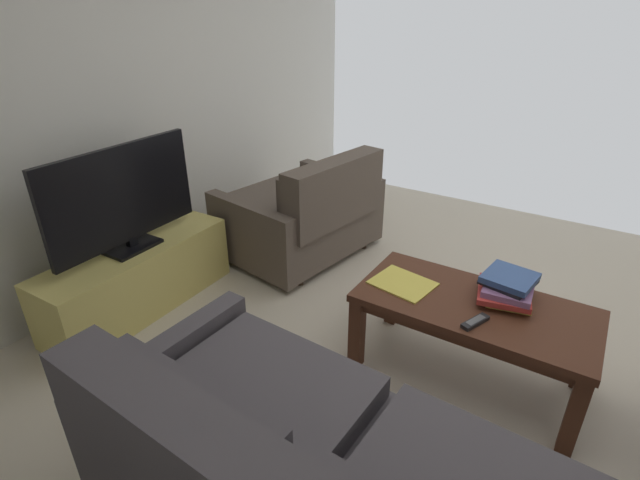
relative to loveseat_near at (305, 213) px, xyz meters
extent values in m
cube|color=beige|center=(-1.51, 0.60, -0.35)|extent=(4.80, 4.84, 0.01)
cube|color=silver|center=(0.89, 0.60, 0.97)|extent=(0.12, 4.84, 2.64)
cylinder|color=black|center=(-0.71, 1.49, -0.32)|extent=(0.05, 0.05, 0.06)
cube|color=#4C474C|center=(-1.01, 1.84, 0.15)|extent=(0.77, 0.76, 0.10)
cube|color=#4C474C|center=(-1.00, 2.11, 0.28)|extent=(0.72, 0.15, 0.33)
cube|color=#4C474C|center=(-0.57, 1.84, -0.02)|extent=(0.14, 0.84, 0.55)
cylinder|color=black|center=(0.36, -0.44, -0.32)|extent=(0.06, 0.06, 0.06)
cylinder|color=black|center=(0.48, 0.31, -0.32)|extent=(0.06, 0.06, 0.06)
cylinder|color=black|center=(-0.35, -0.33, -0.32)|extent=(0.06, 0.06, 0.06)
cylinder|color=black|center=(-0.23, 0.42, -0.32)|extent=(0.06, 0.06, 0.06)
cube|color=brown|center=(0.06, -0.01, -0.11)|extent=(0.97, 1.04, 0.35)
cube|color=brown|center=(0.08, -0.01, 0.11)|extent=(0.86, 0.96, 0.10)
cube|color=brown|center=(-0.29, 0.05, 0.25)|extent=(0.32, 0.93, 0.47)
cube|color=brown|center=(-0.18, 0.03, 0.25)|extent=(0.25, 0.83, 0.33)
cube|color=brown|center=(-0.01, -0.51, -0.04)|extent=(0.85, 0.23, 0.51)
cube|color=brown|center=(0.14, 0.49, -0.04)|extent=(0.85, 0.23, 0.51)
cube|color=#4C2819|center=(-1.50, 0.70, 0.10)|extent=(1.15, 0.56, 0.04)
cube|color=#4C2819|center=(-1.50, 0.70, 0.05)|extent=(1.06, 0.51, 0.05)
cube|color=#4C2819|center=(-2.03, 0.47, -0.13)|extent=(0.07, 0.07, 0.43)
cube|color=#4C2819|center=(-0.97, 0.47, -0.13)|extent=(0.07, 0.07, 0.43)
cube|color=#4C2819|center=(-2.03, 0.94, -0.13)|extent=(0.07, 0.07, 0.43)
cube|color=#4C2819|center=(-0.97, 0.94, -0.13)|extent=(0.07, 0.07, 0.43)
cube|color=#D8C666|center=(0.48, 1.20, -0.13)|extent=(0.42, 1.26, 0.44)
cube|color=black|center=(0.59, 1.20, -0.13)|extent=(0.04, 1.07, 0.26)
cube|color=black|center=(0.51, 1.06, -0.13)|extent=(0.21, 0.24, 0.06)
cube|color=black|center=(0.48, 1.20, 0.10)|extent=(0.21, 0.32, 0.02)
cube|color=black|center=(0.48, 1.20, 0.14)|extent=(0.04, 0.06, 0.06)
cube|color=black|center=(0.48, 1.20, 0.45)|extent=(0.06, 1.00, 0.58)
cube|color=black|center=(0.50, 1.20, 0.45)|extent=(0.03, 0.97, 0.55)
cube|color=#E0CC4C|center=(-1.63, 0.58, 0.13)|extent=(0.25, 0.26, 0.03)
cube|color=#C63833|center=(-1.61, 0.60, 0.16)|extent=(0.30, 0.33, 0.03)
cube|color=#996699|center=(-1.62, 0.59, 0.19)|extent=(0.25, 0.29, 0.03)
cube|color=black|center=(-1.61, 0.58, 0.22)|extent=(0.26, 0.27, 0.02)
cube|color=#385693|center=(-1.62, 0.58, 0.24)|extent=(0.26, 0.26, 0.03)
cube|color=black|center=(-1.55, 0.87, 0.13)|extent=(0.10, 0.16, 0.02)
cube|color=#59595B|center=(-1.55, 0.87, 0.14)|extent=(0.07, 0.11, 0.00)
cube|color=#E0CC4C|center=(-1.12, 0.73, 0.12)|extent=(0.34, 0.30, 0.01)
camera|label=1|loc=(-1.89, 2.77, 1.45)|focal=26.48mm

